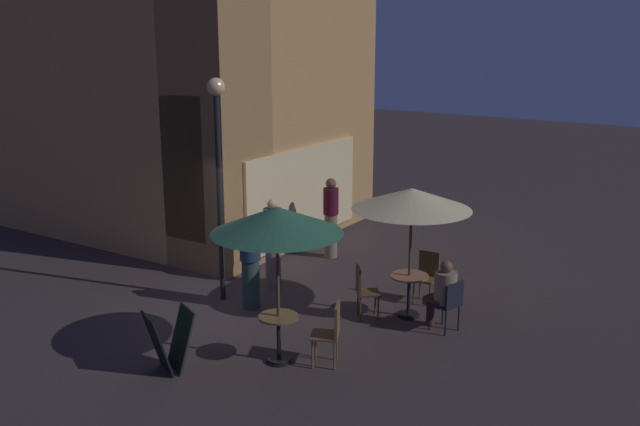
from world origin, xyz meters
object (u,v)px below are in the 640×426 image
(menu_sandwich_board, at_px, (169,341))
(patron_standing_3, at_px, (250,263))
(cafe_chair_2, at_px, (449,301))
(cafe_chair_3, at_px, (331,329))
(cafe_chair_1, at_px, (363,288))
(patron_standing_2, at_px, (273,242))
(patio_umbrella_0, at_px, (412,200))
(patron_seated_0, at_px, (443,290))
(street_lamp_near_corner, at_px, (218,149))
(patron_standing_1, at_px, (331,217))
(cafe_table_0, at_px, (409,288))
(cafe_table_1, at_px, (279,331))
(patio_umbrella_1, at_px, (277,221))
(cafe_chair_0, at_px, (427,272))

(menu_sandwich_board, bearing_deg, patron_standing_3, 37.79)
(cafe_chair_2, xyz_separation_m, cafe_chair_3, (-2.10, 0.99, 0.04))
(cafe_chair_2, distance_m, cafe_chair_3, 2.32)
(cafe_chair_1, xyz_separation_m, patron_standing_2, (0.52, 2.32, 0.31))
(patio_umbrella_0, height_order, patron_seated_0, patio_umbrella_0)
(cafe_chair_3, bearing_deg, street_lamp_near_corner, -46.55)
(street_lamp_near_corner, height_order, patron_standing_1, street_lamp_near_corner)
(patron_standing_1, bearing_deg, cafe_table_0, 14.68)
(cafe_table_1, height_order, patron_standing_1, patron_standing_1)
(patron_seated_0, bearing_deg, patio_umbrella_1, 73.46)
(patron_standing_3, bearing_deg, patio_umbrella_1, 56.99)
(patron_seated_0, bearing_deg, cafe_chair_1, 28.00)
(cafe_table_0, xyz_separation_m, patio_umbrella_0, (-0.00, 0.00, 1.58))
(cafe_chair_0, height_order, cafe_chair_1, cafe_chair_0)
(cafe_chair_1, distance_m, cafe_chair_3, 1.91)
(cafe_chair_0, relative_size, cafe_chair_1, 1.00)
(patio_umbrella_0, height_order, patron_standing_3, patio_umbrella_0)
(cafe_chair_3, distance_m, patron_standing_1, 5.28)
(patio_umbrella_0, xyz_separation_m, cafe_chair_3, (-2.34, 0.14, -1.53))
(cafe_chair_2, height_order, patron_seated_0, patron_seated_0)
(cafe_table_1, relative_size, cafe_chair_0, 0.80)
(cafe_table_1, height_order, patron_standing_3, patron_standing_3)
(patron_standing_2, bearing_deg, patio_umbrella_0, -64.22)
(cafe_table_0, height_order, cafe_table_1, cafe_table_0)
(cafe_table_1, bearing_deg, street_lamp_near_corner, 57.26)
(cafe_table_1, xyz_separation_m, patio_umbrella_1, (0.00, 0.00, 1.72))
(menu_sandwich_board, xyz_separation_m, cafe_table_0, (3.79, -2.04, 0.06))
(menu_sandwich_board, bearing_deg, cafe_chair_0, 3.31)
(patio_umbrella_0, distance_m, cafe_chair_0, 1.78)
(cafe_chair_1, relative_size, patron_standing_3, 0.55)
(cafe_chair_3, xyz_separation_m, patron_seated_0, (2.14, -0.86, 0.12))
(cafe_table_1, bearing_deg, patio_umbrella_1, 0.00)
(cafe_chair_0, height_order, patron_seated_0, patron_seated_0)
(menu_sandwich_board, relative_size, patio_umbrella_1, 0.37)
(cafe_table_1, bearing_deg, patron_standing_2, 37.79)
(patio_umbrella_1, height_order, cafe_chair_3, patio_umbrella_1)
(cafe_chair_1, relative_size, patron_standing_2, 0.54)
(menu_sandwich_board, height_order, cafe_table_0, menu_sandwich_board)
(patio_umbrella_0, xyz_separation_m, cafe_chair_0, (0.87, 0.05, -1.55))
(menu_sandwich_board, xyz_separation_m, cafe_chair_3, (1.44, -1.90, 0.11))
(cafe_chair_1, distance_m, patron_standing_1, 3.50)
(cafe_chair_3, height_order, patron_standing_2, patron_standing_2)
(cafe_chair_2, xyz_separation_m, patron_standing_3, (-0.94, 3.41, 0.32))
(patron_standing_2, bearing_deg, cafe_chair_0, -47.57)
(patron_standing_1, bearing_deg, cafe_chair_3, -7.35)
(patron_standing_1, xyz_separation_m, patron_standing_3, (-3.31, -0.38, -0.04))
(patron_standing_1, bearing_deg, patron_seated_0, 18.07)
(cafe_chair_2, height_order, patron_standing_3, patron_standing_3)
(cafe_chair_3, bearing_deg, patio_umbrella_0, -118.73)
(menu_sandwich_board, distance_m, cafe_chair_1, 3.58)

